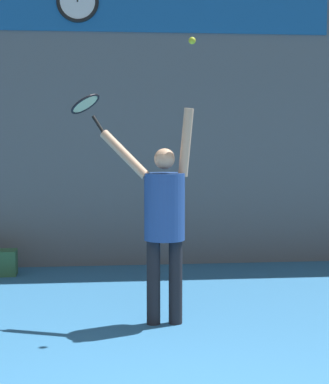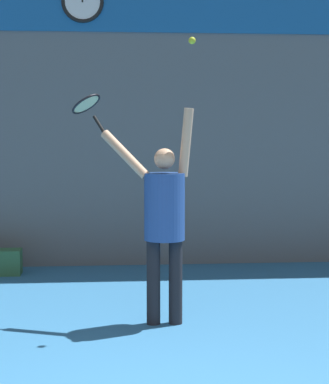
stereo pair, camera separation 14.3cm
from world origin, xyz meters
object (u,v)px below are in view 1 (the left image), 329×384
(scoreboard_clock, at_px, (77,1))
(tennis_ball, at_px, (192,41))
(tennis_racket, at_px, (86,106))
(tennis_player, at_px, (164,215))

(scoreboard_clock, xyz_separation_m, tennis_ball, (1.08, -2.99, -0.88))
(scoreboard_clock, bearing_deg, tennis_racket, -87.48)
(scoreboard_clock, bearing_deg, tennis_player, -74.22)
(scoreboard_clock, height_order, tennis_player, scoreboard_clock)
(tennis_player, bearing_deg, scoreboard_clock, 105.78)
(tennis_player, bearing_deg, tennis_racket, 150.40)
(scoreboard_clock, bearing_deg, tennis_ball, -70.11)
(scoreboard_clock, relative_size, tennis_ball, 8.48)
(tennis_racket, distance_m, tennis_ball, 1.22)
(tennis_player, height_order, tennis_racket, tennis_racket)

